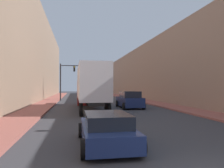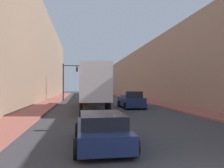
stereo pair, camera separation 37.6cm
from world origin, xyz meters
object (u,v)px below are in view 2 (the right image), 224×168
(sedan_car, at_px, (102,129))
(traffic_signal_gantry, at_px, (73,75))
(suv_car, at_px, (131,100))
(semi_truck, at_px, (91,86))

(sedan_car, bearing_deg, traffic_signal_gantry, 93.68)
(suv_car, bearing_deg, semi_truck, -173.47)
(suv_car, bearing_deg, sedan_car, -107.93)
(semi_truck, distance_m, sedan_car, 13.81)
(traffic_signal_gantry, bearing_deg, sedan_car, -86.32)
(semi_truck, xyz_separation_m, traffic_signal_gantry, (-2.14, 14.03, 1.85))
(suv_car, xyz_separation_m, traffic_signal_gantry, (-6.37, 13.55, 3.33))
(suv_car, distance_m, traffic_signal_gantry, 15.34)
(semi_truck, distance_m, suv_car, 4.51)
(semi_truck, height_order, suv_car, semi_truck)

